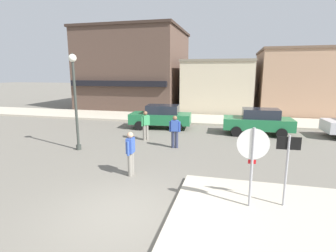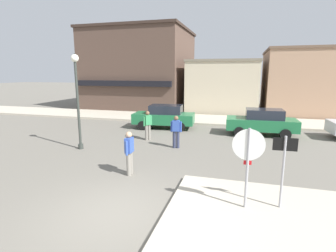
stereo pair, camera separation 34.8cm
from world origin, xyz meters
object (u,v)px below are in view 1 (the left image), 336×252
stop_sign (252,157)px  pedestrian_kerb_side (175,131)px  lamp_post (75,88)px  pedestrian_crossing_near (131,152)px  parked_car_second (258,121)px  parked_car_nearest (161,116)px  pedestrian_crossing_far (146,125)px  one_way_sign (287,164)px

stop_sign → pedestrian_kerb_side: stop_sign is taller
stop_sign → pedestrian_kerb_side: bearing=120.9°
stop_sign → lamp_post: 8.80m
lamp_post → pedestrian_crossing_near: (3.68, -2.40, -2.09)m
parked_car_second → stop_sign: bearing=-95.9°
stop_sign → parked_car_nearest: (-5.16, 9.78, -0.71)m
lamp_post → parked_car_second: size_ratio=1.12×
parked_car_nearest → pedestrian_crossing_far: 3.24m
parked_car_nearest → parked_car_second: same height
pedestrian_crossing_near → parked_car_second: bearing=57.5°
parked_car_second → pedestrian_kerb_side: size_ratio=2.51×
lamp_post → pedestrian_crossing_near: size_ratio=2.82×
one_way_sign → pedestrian_kerb_side: (-4.15, 5.18, -0.46)m
pedestrian_crossing_far → lamp_post: bearing=-135.2°
stop_sign → pedestrian_kerb_side: (-3.26, 5.43, -0.65)m
parked_car_second → pedestrian_crossing_near: pedestrian_crossing_near is taller
pedestrian_crossing_near → stop_sign: bearing=-21.6°
lamp_post → pedestrian_crossing_far: (2.56, 2.54, -2.09)m
parked_car_second → pedestrian_crossing_near: size_ratio=2.51×
pedestrian_crossing_near → pedestrian_kerb_side: 3.91m
parked_car_nearest → parked_car_second: 6.14m
one_way_sign → pedestrian_crossing_far: bearing=133.8°
parked_car_nearest → pedestrian_crossing_near: bearing=-82.2°
lamp_post → pedestrian_kerb_side: size_ratio=2.82×
parked_car_nearest → pedestrian_crossing_far: size_ratio=2.57×
one_way_sign → lamp_post: bearing=156.4°
lamp_post → parked_car_nearest: bearing=66.2°
lamp_post → pedestrian_crossing_far: lamp_post is taller
lamp_post → pedestrian_kerb_side: bearing=17.9°
stop_sign → one_way_sign: 0.94m
pedestrian_crossing_near → pedestrian_kerb_side: same height
stop_sign → parked_car_nearest: 11.08m
stop_sign → one_way_sign: size_ratio=1.10×
one_way_sign → parked_car_second: 9.23m
pedestrian_crossing_near → pedestrian_crossing_far: (-1.12, 4.94, 0.00)m
pedestrian_crossing_far → parked_car_second: bearing=25.5°
lamp_post → parked_car_nearest: lamp_post is taller
one_way_sign → pedestrian_crossing_near: bearing=164.7°
parked_car_second → pedestrian_crossing_far: pedestrian_crossing_far is taller
parked_car_second → pedestrian_crossing_far: (-6.12, -2.92, 0.06)m
parked_car_nearest → pedestrian_crossing_near: (1.13, -8.18, 0.06)m
one_way_sign → parked_car_second: bearing=89.5°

